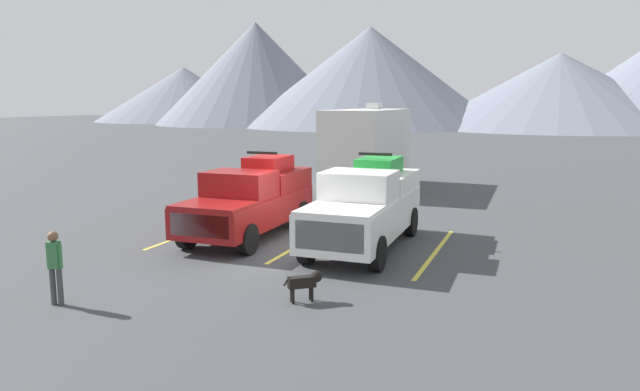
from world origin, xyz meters
TOP-DOWN VIEW (x-y plane):
  - ground_plane at (0.00, 0.00)m, footprint 240.00×240.00m
  - pickup_truck_a at (-1.87, 0.99)m, footprint 2.27×5.51m
  - pickup_truck_b at (1.83, 0.91)m, footprint 2.21×5.91m
  - lot_stripe_a at (-3.79, 0.99)m, footprint 0.12×5.50m
  - lot_stripe_b at (0.00, 0.99)m, footprint 0.12×5.50m
  - lot_stripe_c at (3.79, 0.99)m, footprint 0.12×5.50m
  - camper_trailer_a at (-1.41, 11.64)m, footprint 2.68×8.21m
  - person_a at (-2.60, -5.97)m, footprint 0.33×0.22m
  - dog at (2.03, -3.93)m, footprint 0.69×0.59m
  - mountain_ridge at (-6.65, 81.01)m, footprint 153.14×49.42m

SIDE VIEW (x-z plane):
  - ground_plane at x=0.00m, z-range 0.00..0.00m
  - lot_stripe_a at x=-3.79m, z-range 0.00..0.01m
  - lot_stripe_b at x=0.00m, z-range 0.00..0.01m
  - lot_stripe_c at x=3.79m, z-range 0.00..0.01m
  - dog at x=2.03m, z-range 0.11..0.75m
  - person_a at x=-2.60m, z-range 0.12..1.65m
  - pickup_truck_a at x=-1.87m, z-range -0.11..2.41m
  - pickup_truck_b at x=1.83m, z-range -0.09..2.51m
  - camper_trailer_a at x=-1.41m, z-range 0.10..4.11m
  - mountain_ridge at x=-6.65m, z-range -1.68..16.09m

